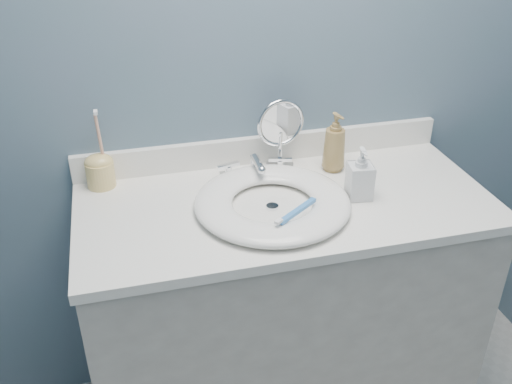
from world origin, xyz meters
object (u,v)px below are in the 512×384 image
object	(u,v)px
makeup_mirror	(281,131)
toothbrush_holder	(100,169)
soap_bottle_clear	(361,173)
soap_bottle_amber	(335,142)

from	to	relation	value
makeup_mirror	toothbrush_holder	distance (m)	0.57
toothbrush_holder	soap_bottle_clear	bearing A→B (deg)	-19.18
toothbrush_holder	soap_bottle_amber	bearing A→B (deg)	-5.76
makeup_mirror	soap_bottle_clear	size ratio (longest dim) A/B	1.48
soap_bottle_clear	toothbrush_holder	bearing A→B (deg)	167.90
makeup_mirror	toothbrush_holder	bearing A→B (deg)	172.28
soap_bottle_amber	toothbrush_holder	xyz separation A→B (m)	(-0.73, 0.07, -0.04)
makeup_mirror	soap_bottle_amber	size ratio (longest dim) A/B	1.22
makeup_mirror	soap_bottle_clear	world-z (taller)	makeup_mirror
makeup_mirror	soap_bottle_amber	distance (m)	0.17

